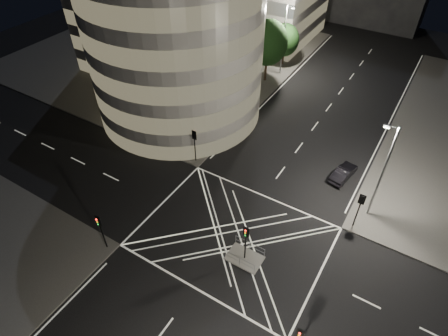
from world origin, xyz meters
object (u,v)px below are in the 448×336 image
Objects in this scene: traffic_signal_island at (246,237)px; street_lamp_left_near at (215,95)px; street_lamp_right_far at (382,171)px; traffic_signal_nl at (100,226)px; traffic_signal_fl at (195,140)px; sedan at (344,173)px; traffic_signal_fr at (360,205)px; central_island at (244,258)px; street_lamp_left_far at (284,38)px.

traffic_signal_island is 0.40× the size of street_lamp_left_near.
street_lamp_left_near is 1.00× the size of street_lamp_right_far.
traffic_signal_nl is 18.99m from street_lamp_left_near.
traffic_signal_fl is 1.00× the size of sedan.
street_lamp_left_near is at bearing 12.24° from sedan.
street_lamp_left_near reaches higher than traffic_signal_nl.
traffic_signal_fr is 19.14m from street_lamp_left_near.
central_island is 2.84m from traffic_signal_island.
traffic_signal_fl is 1.00× the size of traffic_signal_nl.
central_island is 0.30× the size of street_lamp_left_near.
street_lamp_left_near is at bearing 164.08° from traffic_signal_fr.
traffic_signal_fr is at bearing 0.00° from traffic_signal_fl.
traffic_signal_fr is at bearing -15.92° from street_lamp_left_near.
traffic_signal_fl is 1.00× the size of traffic_signal_island.
street_lamp_left_near reaches higher than traffic_signal_island.
street_lamp_left_near is at bearing 130.27° from central_island.
traffic_signal_nl and traffic_signal_fr have the same top height.
traffic_signal_nl is (-10.80, -5.30, 2.84)m from central_island.
traffic_signal_island is 14.90m from sedan.
sedan is (-2.92, 5.91, -2.25)m from traffic_signal_fr.
traffic_signal_fr is 0.40× the size of street_lamp_left_near.
traffic_signal_fl and traffic_signal_island have the same top height.
sedan is (3.88, 14.21, -2.25)m from traffic_signal_island.
street_lamp_left_far is at bearing 128.17° from traffic_signal_fr.
street_lamp_left_far is at bearing 90.00° from street_lamp_left_near.
street_lamp_left_far reaches higher than traffic_signal_island.
street_lamp_left_near is (-11.44, 13.50, 5.47)m from central_island.
traffic_signal_island is at bearing -70.05° from street_lamp_left_far.
traffic_signal_fl is 1.00× the size of traffic_signal_fr.
traffic_signal_nl reaches higher than central_island.
traffic_signal_island is at bearing -49.73° from street_lamp_left_near.
traffic_signal_fl is at bearing -173.12° from street_lamp_right_far.
central_island is 11.10m from traffic_signal_fr.
traffic_signal_island reaches higher than central_island.
traffic_signal_fr is at bearing 50.67° from central_island.
street_lamp_left_far is at bearing 91.57° from traffic_signal_fl.
sedan is at bearing 2.65° from street_lamp_left_near.
traffic_signal_island is 17.89m from street_lamp_left_near.
street_lamp_left_near is 2.49× the size of sedan.
traffic_signal_nl is at bearing -142.31° from traffic_signal_fr.
traffic_signal_fl is at bearing -83.03° from street_lamp_left_near.
street_lamp_left_near is 16.09m from sedan.
sedan is at bearing 21.92° from traffic_signal_fl.
traffic_signal_nl is 0.40× the size of street_lamp_right_far.
traffic_signal_fr reaches higher than sedan.
traffic_signal_nl is at bearing -153.86° from traffic_signal_island.
traffic_signal_nl is 36.90m from street_lamp_left_far.
traffic_signal_nl is 22.24m from traffic_signal_fr.
street_lamp_right_far reaches higher than traffic_signal_fl.
traffic_signal_nl is 12.03m from traffic_signal_island.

